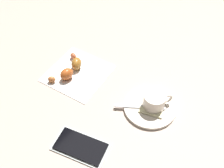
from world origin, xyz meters
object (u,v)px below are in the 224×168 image
at_px(teaspoon, 149,107).
at_px(espresso_cup, 155,101).
at_px(napkin, 78,73).
at_px(cell_phone, 81,147).
at_px(croissant, 70,69).
at_px(sugar_packet, 150,113).
at_px(saucer, 150,107).

bearing_deg(teaspoon, espresso_cup, 59.54).
distance_m(napkin, cell_phone, 0.26).
bearing_deg(teaspoon, croissant, -171.54).
xyz_separation_m(sugar_packet, croissant, (-0.28, -0.03, 0.01)).
distance_m(saucer, cell_phone, 0.22).
distance_m(saucer, teaspoon, 0.01).
bearing_deg(espresso_cup, croissant, -168.91).
relative_size(espresso_cup, napkin, 0.42).
distance_m(saucer, sugar_packet, 0.03).
relative_size(napkin, cell_phone, 1.15).
xyz_separation_m(espresso_cup, napkin, (-0.26, -0.04, -0.03)).
relative_size(sugar_packet, croissant, 0.48).
height_order(espresso_cup, sugar_packet, espresso_cup).
relative_size(saucer, cell_phone, 0.96).
bearing_deg(cell_phone, sugar_packet, 67.28).
relative_size(saucer, sugar_packet, 2.23).
relative_size(espresso_cup, croissant, 0.53).
relative_size(espresso_cup, cell_phone, 0.48).
distance_m(teaspoon, cell_phone, 0.22).
relative_size(saucer, espresso_cup, 2.00).
xyz_separation_m(saucer, sugar_packet, (0.02, -0.02, 0.01)).
xyz_separation_m(espresso_cup, sugar_packet, (0.01, -0.03, -0.02)).
relative_size(teaspoon, croissant, 0.90).
height_order(napkin, croissant, croissant).
distance_m(teaspoon, napkin, 0.25).
xyz_separation_m(croissant, cell_phone, (0.20, -0.17, -0.02)).
bearing_deg(espresso_cup, saucer, -147.05).
bearing_deg(croissant, saucer, 10.27).
bearing_deg(espresso_cup, napkin, -171.21).
xyz_separation_m(saucer, cell_phone, (-0.06, -0.21, -0.00)).
distance_m(espresso_cup, napkin, 0.26).
bearing_deg(sugar_packet, cell_phone, -132.47).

